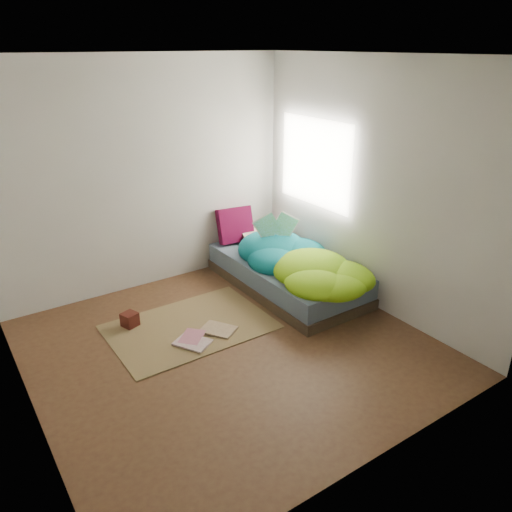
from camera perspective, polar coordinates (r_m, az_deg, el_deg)
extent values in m
cube|color=#482B1B|center=(4.85, -2.92, -10.39)|extent=(3.50, 3.50, 0.00)
cube|color=#BAB8B1|center=(5.79, -12.39, 8.83)|extent=(3.50, 0.04, 2.60)
cube|color=#BAB8B1|center=(3.03, 14.20, -4.73)|extent=(3.50, 0.04, 2.60)
cube|color=#BAB8B1|center=(3.76, -26.76, -1.03)|extent=(0.04, 3.50, 2.60)
cube|color=#BAB8B1|center=(5.35, 13.13, 7.60)|extent=(0.04, 3.50, 2.60)
cube|color=white|center=(4.05, -3.72, 21.98)|extent=(3.50, 3.50, 0.04)
cube|color=white|center=(5.94, 6.74, 10.56)|extent=(0.01, 1.00, 1.20)
cube|color=#372B1E|center=(5.94, 3.48, -3.05)|extent=(1.00, 2.00, 0.12)
cube|color=#455B6F|center=(5.87, 3.52, -1.56)|extent=(0.98, 1.96, 0.22)
cube|color=brown|center=(5.20, -7.55, -8.00)|extent=(1.60, 1.10, 0.01)
cube|color=silver|center=(6.42, 0.98, 2.43)|extent=(0.69, 0.53, 0.14)
cube|color=#46041B|center=(6.32, -2.40, 3.56)|extent=(0.46, 0.20, 0.44)
cube|color=#350C0C|center=(5.29, -14.23, -7.05)|extent=(0.18, 0.18, 0.14)
imported|color=beige|center=(4.83, -8.04, -10.48)|extent=(0.37, 0.40, 0.02)
imported|color=#AF6576|center=(5.02, -8.46, -9.03)|extent=(0.34, 0.34, 0.03)
imported|color=tan|center=(4.99, -4.98, -9.06)|extent=(0.38, 0.41, 0.03)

